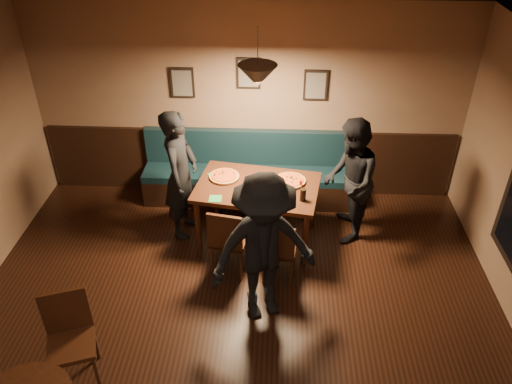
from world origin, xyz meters
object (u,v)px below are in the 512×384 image
booth_bench (248,170)px  tabasco_bottle (301,183)px  dining_table (257,212)px  diner_left (181,175)px  cafe_chair_far (71,344)px  chair_near_left (230,238)px  diner_right (350,182)px  chair_near_right (279,248)px  diner_front (264,250)px  soda_glass (303,195)px

booth_bench → tabasco_bottle: booth_bench is taller
dining_table → diner_left: diner_left is taller
booth_bench → cafe_chair_far: (-1.45, -3.16, -0.01)m
chair_near_left → dining_table: bearing=75.4°
diner_left → diner_right: 2.14m
tabasco_bottle → cafe_chair_far: bearing=-133.6°
dining_table → chair_near_left: bearing=-106.2°
chair_near_right → diner_front: bearing=-99.5°
chair_near_right → soda_glass: (0.26, 0.44, 0.46)m
chair_near_left → cafe_chair_far: bearing=-118.2°
dining_table → soda_glass: (0.56, -0.30, 0.49)m
booth_bench → soda_glass: 1.44m
diner_front → tabasco_bottle: 1.38m
chair_near_left → cafe_chair_far: (-1.33, -1.65, 0.02)m
booth_bench → diner_front: diner_front is taller
diner_left → cafe_chair_far: 2.50m
booth_bench → diner_left: bearing=-136.2°
diner_front → cafe_chair_far: diner_front is taller
chair_near_right → diner_left: (-1.28, 0.84, 0.45)m
diner_front → booth_bench: bearing=76.9°
booth_bench → dining_table: 0.90m
chair_near_right → cafe_chair_far: 2.46m
soda_glass → dining_table: bearing=152.1°
dining_table → diner_front: (0.13, -1.32, 0.48)m
diner_left → cafe_chair_far: diner_left is taller
cafe_chair_far → booth_bench: bearing=-134.1°
chair_near_right → diner_front: 0.76m
chair_near_right → soda_glass: soda_glass is taller
soda_glass → booth_bench: bearing=121.9°
booth_bench → chair_near_right: bearing=-73.8°
chair_near_right → booth_bench: bearing=112.6°
diner_left → soda_glass: diner_left is taller
diner_left → tabasco_bottle: bearing=-85.9°
booth_bench → diner_front: bearing=-82.2°
booth_bench → chair_near_right: size_ratio=3.49×
chair_near_left → diner_left: diner_left is taller
chair_near_right → diner_right: size_ratio=0.51×
diner_right → tabasco_bottle: size_ratio=14.33×
chair_near_right → diner_front: diner_front is taller
diner_front → cafe_chair_far: 2.04m
chair_near_left → tabasco_bottle: same height
diner_right → tabasco_bottle: 0.63m
booth_bench → diner_right: size_ratio=1.79×
chair_near_right → tabasco_bottle: (0.24, 0.73, 0.44)m
dining_table → diner_front: size_ratio=0.85×
diner_right → tabasco_bottle: bearing=-76.2°
diner_right → diner_front: diner_front is taller
dining_table → chair_near_left: (-0.30, -0.63, 0.06)m
diner_left → soda_glass: (1.54, -0.40, 0.01)m
chair_near_right → diner_right: 1.28m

